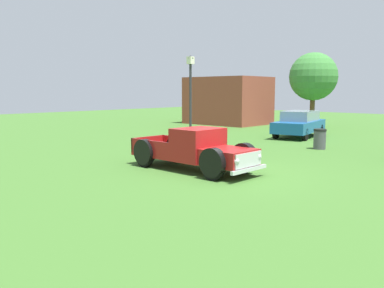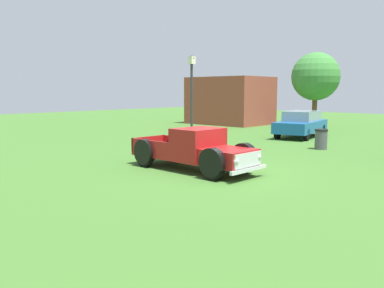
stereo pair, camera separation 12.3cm
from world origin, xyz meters
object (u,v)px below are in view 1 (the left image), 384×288
object	(u,v)px
pickup_truck_foreground	(199,151)
oak_tree_west	(313,77)
sedan_distant_a	(299,123)
trash_can	(320,139)
lamp_post_near	(190,99)

from	to	relation	value
pickup_truck_foreground	oak_tree_west	xyz separation A→B (m)	(-4.92, 18.54, 3.06)
sedan_distant_a	oak_tree_west	size ratio (longest dim) A/B	0.88
sedan_distant_a	trash_can	size ratio (longest dim) A/B	5.13
sedan_distant_a	oak_tree_west	distance (m)	7.78
sedan_distant_a	trash_can	world-z (taller)	sedan_distant_a
lamp_post_near	trash_can	world-z (taller)	lamp_post_near
pickup_truck_foreground	sedan_distant_a	distance (m)	12.03
pickup_truck_foreground	sedan_distant_a	world-z (taller)	sedan_distant_a
lamp_post_near	trash_can	size ratio (longest dim) A/B	4.68
sedan_distant_a	trash_can	bearing A→B (deg)	-51.97
sedan_distant_a	trash_can	distance (m)	5.09
pickup_truck_foreground	sedan_distant_a	bearing A→B (deg)	101.66
pickup_truck_foreground	oak_tree_west	distance (m)	19.42
pickup_truck_foreground	lamp_post_near	world-z (taller)	lamp_post_near
pickup_truck_foreground	sedan_distant_a	size ratio (longest dim) A/B	0.99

